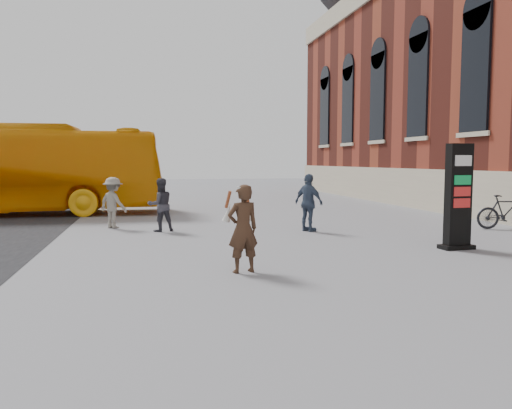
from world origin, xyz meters
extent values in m
plane|color=#9E9EA3|center=(0.00, 0.00, 0.00)|extent=(100.00, 100.00, 0.00)
cube|color=beige|center=(9.44, 6.00, 0.90)|extent=(0.18, 44.00, 1.80)
cube|color=black|center=(4.95, 2.19, 1.29)|extent=(0.64, 0.30, 2.58)
cube|color=black|center=(4.95, 2.19, 0.05)|extent=(0.85, 0.47, 0.10)
cube|color=white|center=(4.95, 2.19, 2.17)|extent=(0.48, 0.32, 0.26)
cube|color=#0B7638|center=(4.95, 2.19, 1.71)|extent=(0.48, 0.32, 0.23)
cube|color=maroon|center=(4.95, 2.19, 1.43)|extent=(0.48, 0.32, 0.23)
cube|color=maroon|center=(4.95, 2.19, 1.15)|extent=(0.48, 0.32, 0.23)
imported|color=#382517|center=(-0.68, 0.77, 0.86)|extent=(0.70, 0.53, 1.72)
cylinder|color=white|center=(-0.68, 0.77, 1.64)|extent=(0.24, 0.24, 0.06)
cone|color=white|center=(-0.54, 1.06, 1.17)|extent=(0.25, 0.28, 0.42)
cylinder|color=brown|center=(-0.54, 1.06, 1.42)|extent=(0.13, 0.16, 0.35)
cone|color=white|center=(-0.94, 0.97, 1.17)|extent=(0.27, 0.25, 0.42)
cylinder|color=brown|center=(-0.94, 0.97, 1.42)|extent=(0.16, 0.13, 0.35)
imported|color=#37363F|center=(-2.10, 6.86, 0.82)|extent=(0.94, 0.82, 1.64)
imported|color=gray|center=(-3.56, 7.97, 0.82)|extent=(1.19, 1.17, 1.64)
imported|color=#3E4D66|center=(2.35, 5.91, 0.89)|extent=(0.91, 1.11, 1.77)
imported|color=black|center=(8.60, 5.01, 0.54)|extent=(1.88, 0.94, 1.09)
camera|label=1|loc=(-2.48, -8.61, 2.17)|focal=35.00mm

